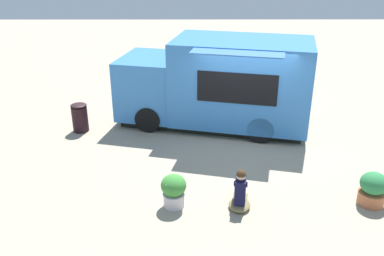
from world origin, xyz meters
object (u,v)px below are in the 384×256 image
object	(u,v)px
planter_flowering_far	(174,190)
food_truck	(219,85)
person_customer	(240,193)
trash_bin	(80,117)
planter_flowering_near	(373,189)

from	to	relation	value
planter_flowering_far	food_truck	bearing A→B (deg)	-15.13
person_customer	trash_bin	xyz separation A→B (m)	(3.82, 4.19, 0.09)
trash_bin	person_customer	bearing A→B (deg)	-132.37
food_truck	planter_flowering_far	xyz separation A→B (m)	(-4.29, 1.16, -0.83)
food_truck	planter_flowering_near	world-z (taller)	food_truck
food_truck	trash_bin	bearing A→B (deg)	97.19
food_truck	person_customer	distance (m)	4.42
food_truck	planter_flowering_far	bearing A→B (deg)	164.87
food_truck	trash_bin	xyz separation A→B (m)	(-0.50, 3.99, -0.80)
trash_bin	planter_flowering_near	bearing A→B (deg)	-118.14
person_customer	trash_bin	bearing A→B (deg)	47.63
planter_flowering_far	person_customer	bearing A→B (deg)	-91.46
person_customer	trash_bin	distance (m)	5.67
planter_flowering_far	trash_bin	world-z (taller)	trash_bin
person_customer	planter_flowering_far	bearing A→B (deg)	88.54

